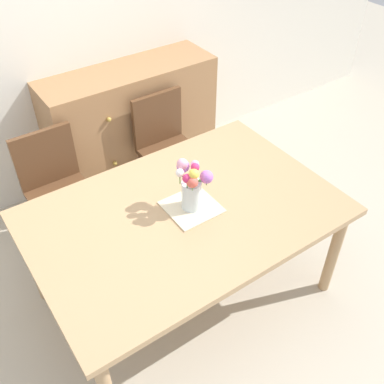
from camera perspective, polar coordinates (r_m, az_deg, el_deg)
The scene contains 8 objects.
ground_plane at distance 3.12m, azimuth -0.83°, elevation -12.53°, with size 12.00×12.00×0.00m, color #B7AD99.
back_wall at distance 3.50m, azimuth -16.96°, elevation 20.82°, with size 7.00×0.10×2.80m, color silver.
dining_table at distance 2.61m, azimuth -0.97°, elevation -3.58°, with size 1.76×1.18×0.75m.
chair_left at distance 3.23m, azimuth -16.99°, elevation 0.90°, with size 0.42×0.42×0.90m.
chair_right at distance 3.51m, azimuth -3.37°, elevation 6.29°, with size 0.42×0.42×0.90m.
dresser at distance 3.78m, azimuth -7.59°, elevation 8.42°, with size 1.40×0.47×1.00m.
placemat at distance 2.57m, azimuth 0.00°, elevation -1.96°, with size 0.29×0.29×0.01m, color beige.
flower_vase at distance 2.47m, azimuth -0.03°, elevation 0.95°, with size 0.20×0.22×0.30m.
Camera 1 is at (-1.03, -1.56, 2.49)m, focal length 41.67 mm.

